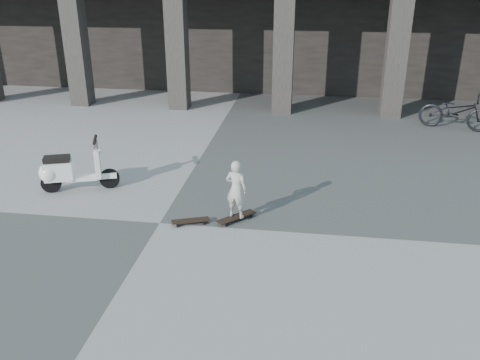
# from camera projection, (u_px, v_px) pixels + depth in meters

# --- Properties ---
(ground) EXTENTS (90.00, 90.00, 0.00)m
(ground) POSITION_uv_depth(u_px,v_px,m) (160.00, 223.00, 9.84)
(ground) COLOR #4A4A48
(ground) RESTS_ON ground
(colonnade) EXTENTS (28.00, 8.82, 6.00)m
(colonnade) POSITION_uv_depth(u_px,v_px,m) (250.00, 6.00, 21.21)
(colonnade) COLOR black
(colonnade) RESTS_ON ground
(longboard) EXTENTS (0.74, 0.75, 0.09)m
(longboard) POSITION_uv_depth(u_px,v_px,m) (236.00, 217.00, 9.92)
(longboard) COLOR black
(longboard) RESTS_ON ground
(skateboard_spare) EXTENTS (0.74, 0.43, 0.09)m
(skateboard_spare) POSITION_uv_depth(u_px,v_px,m) (190.00, 221.00, 9.78)
(skateboard_spare) COLOR black
(skateboard_spare) RESTS_ON ground
(child) EXTENTS (0.48, 0.38, 1.17)m
(child) POSITION_uv_depth(u_px,v_px,m) (236.00, 189.00, 9.69)
(child) COLOR #B9B7A7
(child) RESTS_ON longboard
(scooter) EXTENTS (1.63, 0.84, 1.18)m
(scooter) POSITION_uv_depth(u_px,v_px,m) (65.00, 171.00, 11.08)
(scooter) COLOR black
(scooter) RESTS_ON ground
(bicycle) EXTENTS (2.21, 1.30, 1.10)m
(bicycle) POSITION_uv_depth(u_px,v_px,m) (456.00, 111.00, 15.31)
(bicycle) COLOR black
(bicycle) RESTS_ON ground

